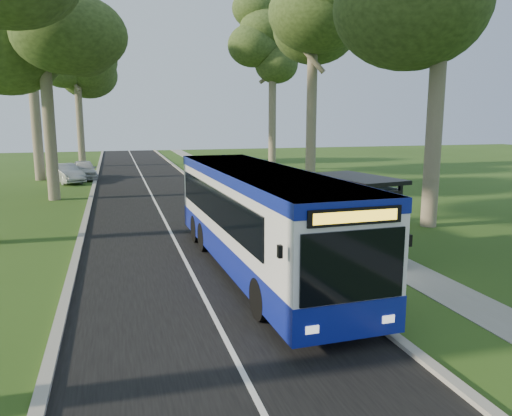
{
  "coord_description": "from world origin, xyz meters",
  "views": [
    {
      "loc": [
        -5.62,
        -12.45,
        4.72
      ],
      "look_at": [
        -0.95,
        3.9,
        1.6
      ],
      "focal_mm": 35.0,
      "sensor_mm": 36.0,
      "label": 1
    }
  ],
  "objects_px": {
    "bus": "(258,219)",
    "litter_bin": "(367,266)",
    "car_white": "(84,170)",
    "car_silver": "(66,173)",
    "bus_stop_sign": "(346,221)",
    "bus_shelter": "(366,203)"
  },
  "relations": [
    {
      "from": "litter_bin",
      "to": "car_silver",
      "type": "distance_m",
      "value": 27.67
    },
    {
      "from": "bus",
      "to": "car_silver",
      "type": "relative_size",
      "value": 2.89
    },
    {
      "from": "bus_shelter",
      "to": "litter_bin",
      "type": "bearing_deg",
      "value": -125.28
    },
    {
      "from": "bus_shelter",
      "to": "car_silver",
      "type": "height_order",
      "value": "bus_shelter"
    },
    {
      "from": "bus_stop_sign",
      "to": "bus_shelter",
      "type": "height_order",
      "value": "bus_shelter"
    },
    {
      "from": "car_white",
      "to": "litter_bin",
      "type": "bearing_deg",
      "value": -78.46
    },
    {
      "from": "car_white",
      "to": "car_silver",
      "type": "height_order",
      "value": "car_white"
    },
    {
      "from": "bus",
      "to": "litter_bin",
      "type": "relative_size",
      "value": 13.44
    },
    {
      "from": "car_silver",
      "to": "bus_stop_sign",
      "type": "bearing_deg",
      "value": -92.72
    },
    {
      "from": "bus_shelter",
      "to": "car_silver",
      "type": "xyz_separation_m",
      "value": [
        -11.12,
        23.99,
        -1.29
      ]
    },
    {
      "from": "bus",
      "to": "bus_stop_sign",
      "type": "bearing_deg",
      "value": -22.05
    },
    {
      "from": "bus",
      "to": "bus_stop_sign",
      "type": "xyz_separation_m",
      "value": [
        2.5,
        -0.92,
        -0.03
      ]
    },
    {
      "from": "bus",
      "to": "car_silver",
      "type": "height_order",
      "value": "bus"
    },
    {
      "from": "bus",
      "to": "bus_stop_sign",
      "type": "distance_m",
      "value": 2.66
    },
    {
      "from": "bus_stop_sign",
      "to": "litter_bin",
      "type": "bearing_deg",
      "value": -47.54
    },
    {
      "from": "bus_shelter",
      "to": "car_white",
      "type": "xyz_separation_m",
      "value": [
        -9.96,
        25.83,
        -1.25
      ]
    },
    {
      "from": "bus",
      "to": "car_white",
      "type": "height_order",
      "value": "bus"
    },
    {
      "from": "litter_bin",
      "to": "car_white",
      "type": "relative_size",
      "value": 0.21
    },
    {
      "from": "bus_stop_sign",
      "to": "car_white",
      "type": "height_order",
      "value": "bus_stop_sign"
    },
    {
      "from": "bus_shelter",
      "to": "car_white",
      "type": "relative_size",
      "value": 0.82
    },
    {
      "from": "bus_shelter",
      "to": "litter_bin",
      "type": "distance_m",
      "value": 2.41
    },
    {
      "from": "bus",
      "to": "car_silver",
      "type": "xyz_separation_m",
      "value": [
        -7.53,
        23.89,
        -0.95
      ]
    }
  ]
}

